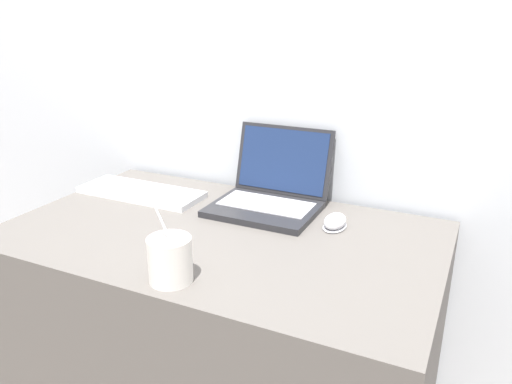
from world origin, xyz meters
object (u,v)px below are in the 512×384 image
object	(u,v)px
drink_cup	(170,259)
external_keyboard	(141,192)
computer_mouse	(335,222)
laptop	(271,191)

from	to	relation	value
drink_cup	external_keyboard	world-z (taller)	drink_cup
computer_mouse	external_keyboard	distance (m)	0.68
drink_cup	computer_mouse	xyz separation A→B (m)	(0.25, 0.46, -0.04)
laptop	external_keyboard	distance (m)	0.46
drink_cup	computer_mouse	bearing A→B (deg)	61.25
laptop	drink_cup	xyz separation A→B (m)	(-0.02, -0.53, 0.01)
laptop	drink_cup	distance (m)	0.53
drink_cup	computer_mouse	size ratio (longest dim) A/B	2.05
drink_cup	laptop	bearing A→B (deg)	88.08
drink_cup	computer_mouse	distance (m)	0.53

